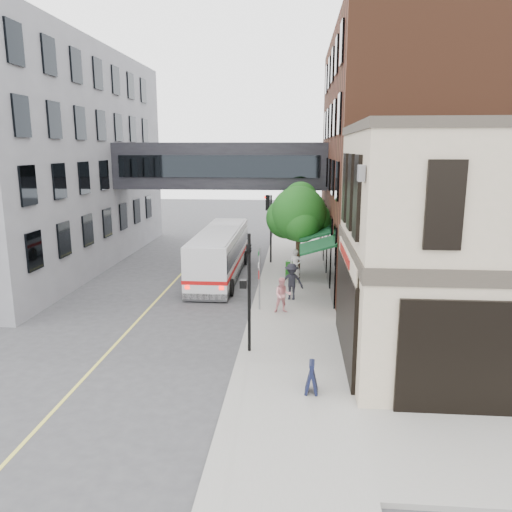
% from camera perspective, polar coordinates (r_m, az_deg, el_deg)
% --- Properties ---
extents(ground, '(120.00, 120.00, 0.00)m').
position_cam_1_polar(ground, '(17.47, -2.75, -13.69)').
color(ground, '#38383A').
rests_on(ground, ground).
extents(sidewalk_main, '(4.00, 60.00, 0.15)m').
position_cam_1_polar(sidewalk_main, '(30.53, 4.39, -2.16)').
color(sidewalk_main, gray).
rests_on(sidewalk_main, ground).
extents(corner_building, '(10.19, 8.12, 8.45)m').
position_cam_1_polar(corner_building, '(19.18, 25.62, 0.73)').
color(corner_building, beige).
rests_on(corner_building, ground).
extents(brick_building, '(13.76, 18.00, 14.00)m').
position_cam_1_polar(brick_building, '(31.58, 19.50, 10.35)').
color(brick_building, '#4B2717').
rests_on(brick_building, ground).
extents(opposite_building, '(14.00, 24.00, 14.00)m').
position_cam_1_polar(opposite_building, '(36.92, -26.87, 9.94)').
color(opposite_building, slate).
rests_on(opposite_building, ground).
extents(skyway_bridge, '(14.00, 3.18, 3.00)m').
position_cam_1_polar(skyway_bridge, '(33.99, -3.97, 10.27)').
color(skyway_bridge, black).
rests_on(skyway_bridge, ground).
extents(traffic_signal_near, '(0.44, 0.22, 4.60)m').
position_cam_1_polar(traffic_signal_near, '(18.27, -0.89, -2.53)').
color(traffic_signal_near, black).
rests_on(traffic_signal_near, sidewalk_main).
extents(traffic_signal_far, '(0.53, 0.28, 4.50)m').
position_cam_1_polar(traffic_signal_far, '(32.91, 1.48, 4.71)').
color(traffic_signal_far, black).
rests_on(traffic_signal_far, sidewalk_main).
extents(street_sign_pole, '(0.08, 0.75, 3.00)m').
position_cam_1_polar(street_sign_pole, '(23.35, 0.38, -1.92)').
color(street_sign_pole, gray).
rests_on(street_sign_pole, sidewalk_main).
extents(street_tree, '(3.80, 3.20, 5.60)m').
position_cam_1_polar(street_tree, '(29.04, 4.89, 4.80)').
color(street_tree, '#382619').
rests_on(street_tree, sidewalk_main).
extents(lane_marking, '(0.12, 40.00, 0.01)m').
position_cam_1_polar(lane_marking, '(27.62, -10.39, -4.03)').
color(lane_marking, '#D8CC4C').
rests_on(lane_marking, ground).
extents(bus, '(2.57, 10.49, 2.82)m').
position_cam_1_polar(bus, '(29.91, -4.15, 0.50)').
color(bus, silver).
rests_on(bus, ground).
extents(pedestrian_a, '(0.80, 0.62, 1.94)m').
position_cam_1_polar(pedestrian_a, '(28.18, 4.52, -1.19)').
color(pedestrian_a, beige).
rests_on(pedestrian_a, sidewalk_main).
extents(pedestrian_b, '(0.88, 0.73, 1.66)m').
position_cam_1_polar(pedestrian_b, '(23.17, 3.07, -4.48)').
color(pedestrian_b, pink).
rests_on(pedestrian_b, sidewalk_main).
extents(pedestrian_c, '(1.30, 0.88, 1.86)m').
position_cam_1_polar(pedestrian_c, '(25.16, 4.09, -2.92)').
color(pedestrian_c, black).
rests_on(pedestrian_c, sidewalk_main).
extents(newspaper_box, '(0.56, 0.52, 0.97)m').
position_cam_1_polar(newspaper_box, '(29.65, 3.93, -1.47)').
color(newspaper_box, '#175B14').
rests_on(newspaper_box, sidewalk_main).
extents(sandwich_board, '(0.39, 0.58, 1.00)m').
position_cam_1_polar(sandwich_board, '(16.07, 6.37, -13.61)').
color(sandwich_board, black).
rests_on(sandwich_board, sidewalk_main).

